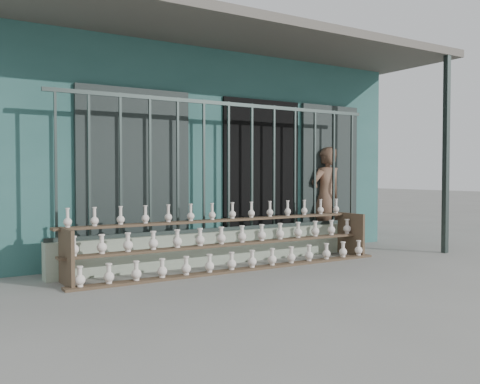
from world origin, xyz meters
TOP-DOWN VIEW (x-y plane):
  - ground at (0.00, 0.00)m, footprint 60.00×60.00m
  - workshop_building at (0.00, 4.23)m, footprint 7.40×6.60m
  - parapet_wall at (0.00, 1.30)m, footprint 5.00×0.20m
  - security_fence at (-0.00, 1.30)m, footprint 5.00×0.04m
  - shelf_rack at (-0.19, 0.88)m, footprint 4.50×0.68m
  - elderly_woman at (2.15, 1.69)m, footprint 0.63×0.42m

SIDE VIEW (x-z plane):
  - ground at x=0.00m, z-range 0.00..0.00m
  - parapet_wall at x=0.00m, z-range 0.00..0.45m
  - shelf_rack at x=-0.19m, z-range -0.06..0.79m
  - elderly_woman at x=2.15m, z-range 0.00..1.69m
  - security_fence at x=0.00m, z-range 0.45..2.25m
  - workshop_building at x=0.00m, z-range 0.02..3.23m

